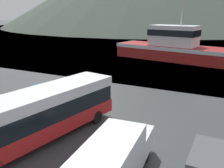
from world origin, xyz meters
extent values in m
plane|color=slate|center=(0.00, 141.18, 0.00)|extent=(240.00, 240.00, 0.00)
cube|color=red|center=(-1.52, 8.02, 0.91)|extent=(4.29, 10.98, 0.92)
cube|color=black|center=(-1.52, 8.02, 1.89)|extent=(4.20, 10.76, 1.05)
cube|color=silver|center=(-1.52, 8.02, 2.74)|extent=(4.29, 10.98, 0.66)
cube|color=black|center=(-0.60, 13.32, 1.71)|extent=(2.16, 0.43, 1.42)
cylinder|color=black|center=(-1.95, 11.90, 0.45)|extent=(0.45, 0.94, 0.90)
cylinder|color=black|center=(0.20, 11.52, 0.45)|extent=(0.45, 0.94, 0.90)
cube|color=silver|center=(4.30, 5.66, 1.39)|extent=(2.32, 4.59, 2.07)
cube|color=silver|center=(4.01, 8.81, 0.92)|extent=(2.09, 2.07, 1.14)
cube|color=black|center=(4.10, 7.88, 1.85)|extent=(1.63, 0.21, 0.73)
cylinder|color=black|center=(3.19, 8.48, 0.35)|extent=(0.28, 0.72, 0.70)
cylinder|color=black|center=(4.88, 8.64, 0.35)|extent=(0.28, 0.72, 0.70)
cube|color=maroon|center=(1.27, 37.84, 1.13)|extent=(23.55, 9.26, 2.27)
cube|color=silver|center=(1.27, 37.84, 1.98)|extent=(23.79, 9.35, 0.57)
cube|color=silver|center=(-0.99, 38.25, 3.87)|extent=(7.89, 4.96, 3.21)
cube|color=black|center=(-0.99, 38.25, 4.36)|extent=(8.05, 5.09, 0.96)
cylinder|color=#B2B2B7|center=(0.09, 38.05, 8.00)|extent=(0.20, 0.20, 5.05)
cube|color=teal|center=(-6.63, 13.52, 0.58)|extent=(1.18, 1.06, 1.16)
cube|color=#1A5F86|center=(-6.63, 13.52, 1.23)|extent=(1.30, 1.17, 0.13)
camera|label=1|loc=(8.43, -2.37, 7.48)|focal=40.00mm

